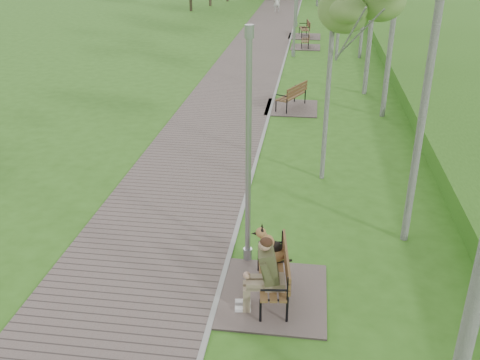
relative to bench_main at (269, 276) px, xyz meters
name	(u,v)px	position (x,y,z in m)	size (l,w,h in m)	color
ground	(233,245)	(-0.94, 1.74, -0.49)	(120.00, 120.00, 0.00)	#376B1C
walkway	(258,47)	(-2.69, 23.24, -0.47)	(3.50, 67.00, 0.04)	#6F605A
kerb	(288,48)	(-0.94, 23.24, -0.46)	(0.10, 67.00, 0.05)	#999993
bench_main	(269,276)	(0.00, 0.00, 0.00)	(1.98, 2.20, 1.73)	#6F605A
bench_second	(291,103)	(-0.18, 11.78, -0.26)	(1.96, 2.18, 1.21)	#6F605A
bench_third	(305,44)	(0.03, 23.60, -0.30)	(1.69, 1.88, 1.04)	#6F605A
bench_far	(304,33)	(-0.12, 27.06, -0.26)	(2.02, 2.25, 1.24)	#6F605A
lamp_post_near	(248,162)	(-0.54, 1.19, 1.75)	(0.19, 0.19, 4.80)	#979A9F
lamp_post_second	(295,9)	(-0.53, 21.08, 2.00)	(0.21, 0.21, 5.33)	#979A9F
pedestrian_near	(277,2)	(-2.72, 38.01, 0.32)	(0.59, 0.38, 1.61)	silver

